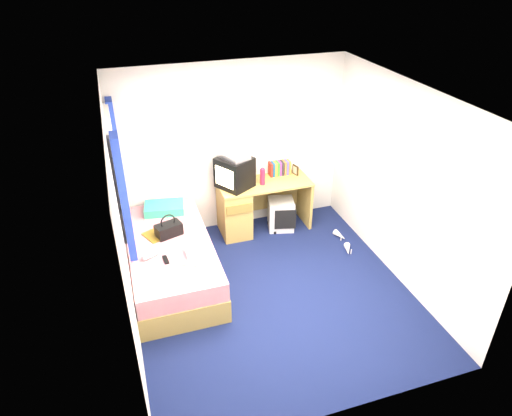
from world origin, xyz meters
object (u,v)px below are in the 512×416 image
object	(u,v)px
picture_frame	(295,170)
storage_cube	(281,214)
water_bottle	(151,255)
handbag	(169,229)
aerosol_can	(253,177)
magazine	(155,236)
towel	(197,250)
pillow	(164,208)
vcr	(234,156)
bed	(171,260)
remote_control	(166,260)
colour_swatch_fan	(187,264)
crt_tv	(234,173)
pink_water_bottle	(262,177)
white_heels	(344,242)
desk	(246,206)

from	to	relation	value
picture_frame	storage_cube	bearing A→B (deg)	-163.25
water_bottle	handbag	bearing A→B (deg)	55.44
storage_cube	aerosol_can	bearing A→B (deg)	-178.80
storage_cube	magazine	xyz separation A→B (m)	(-1.86, -0.50, 0.32)
magazine	towel	bearing A→B (deg)	-49.51
storage_cube	water_bottle	size ratio (longest dim) A/B	2.25
pillow	storage_cube	distance (m)	1.70
vcr	bed	bearing A→B (deg)	-78.54
picture_frame	remote_control	distance (m)	2.42
towel	storage_cube	bearing A→B (deg)	35.09
water_bottle	colour_swatch_fan	world-z (taller)	water_bottle
handbag	magazine	xyz separation A→B (m)	(-0.18, 0.03, -0.08)
crt_tv	magazine	distance (m)	1.39
pink_water_bottle	white_heels	bearing A→B (deg)	-37.09
magazine	colour_swatch_fan	size ratio (longest dim) A/B	1.27
aerosol_can	colour_swatch_fan	distance (m)	1.76
pink_water_bottle	water_bottle	world-z (taller)	pink_water_bottle
bed	towel	xyz separation A→B (m)	(0.28, -0.33, 0.32)
pink_water_bottle	vcr	bearing A→B (deg)	170.78
water_bottle	remote_control	bearing A→B (deg)	-36.87
pillow	water_bottle	world-z (taller)	pillow
bed	desk	xyz separation A→B (m)	(1.20, 0.76, 0.14)
pillow	vcr	distance (m)	1.17
remote_control	vcr	bearing A→B (deg)	39.69
bed	remote_control	xyz separation A→B (m)	(-0.09, -0.36, 0.28)
aerosol_can	magazine	world-z (taller)	aerosol_can
remote_control	aerosol_can	bearing A→B (deg)	33.93
towel	white_heels	bearing A→B (deg)	8.01
desk	magazine	size ratio (longest dim) A/B	4.64
aerosol_can	colour_swatch_fan	xyz separation A→B (m)	(-1.18, -1.28, -0.30)
bed	towel	distance (m)	0.53
crt_tv	remote_control	distance (m)	1.65
handbag	colour_swatch_fan	xyz separation A→B (m)	(0.10, -0.66, -0.08)
storage_cube	handbag	xyz separation A→B (m)	(-1.68, -0.53, 0.40)
vcr	colour_swatch_fan	size ratio (longest dim) A/B	1.73
colour_swatch_fan	remote_control	distance (m)	0.27
water_bottle	bed	bearing A→B (deg)	45.33
desk	colour_swatch_fan	world-z (taller)	desk
pink_water_bottle	aerosol_can	size ratio (longest dim) A/B	1.21
desk	remote_control	world-z (taller)	desk
bed	white_heels	distance (m)	2.40
picture_frame	aerosol_can	size ratio (longest dim) A/B	0.75
crt_tv	vcr	bearing A→B (deg)	90.00
desk	storage_cube	distance (m)	0.55
storage_cube	white_heels	xyz separation A→B (m)	(0.68, -0.70, -0.19)
aerosol_can	water_bottle	distance (m)	1.87
desk	picture_frame	bearing A→B (deg)	6.87
water_bottle	towel	bearing A→B (deg)	-8.57
magazine	storage_cube	bearing A→B (deg)	14.98
bed	crt_tv	bearing A→B (deg)	36.00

